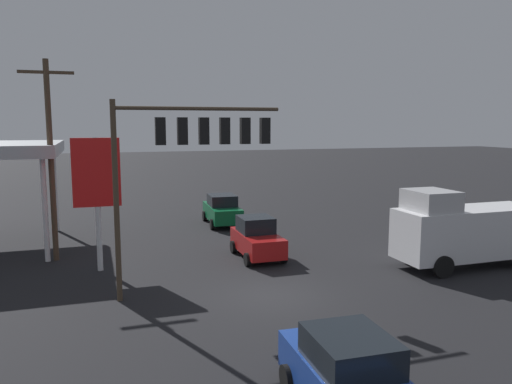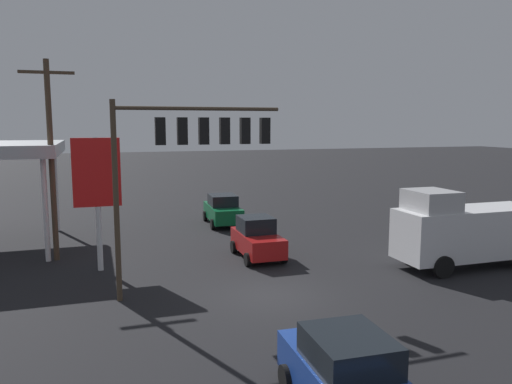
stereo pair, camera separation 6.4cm
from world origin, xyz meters
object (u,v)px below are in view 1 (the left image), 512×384
(utility_pole, at_px, (51,156))
(delivery_truck, at_px, (465,230))
(sedan_waiting, at_px, (222,210))
(price_sign, at_px, (97,178))
(hatchback_crossing, at_px, (257,238))
(sedan_far, at_px, (349,377))
(traffic_signal_assembly, at_px, (190,145))

(utility_pole, xyz_separation_m, delivery_truck, (-17.69, 6.94, -3.27))
(delivery_truck, bearing_deg, sedan_waiting, -57.49)
(utility_pole, bearing_deg, price_sign, 129.09)
(utility_pole, distance_m, sedan_waiting, 11.94)
(price_sign, relative_size, hatchback_crossing, 1.53)
(sedan_waiting, distance_m, hatchback_crossing, 8.35)
(sedan_waiting, relative_size, delivery_truck, 0.66)
(price_sign, distance_m, sedan_far, 14.67)
(price_sign, distance_m, delivery_truck, 16.53)
(traffic_signal_assembly, distance_m, price_sign, 5.56)
(sedan_far, relative_size, sedan_waiting, 1.00)
(utility_pole, bearing_deg, sedan_waiting, -148.98)
(utility_pole, height_order, sedan_waiting, utility_pole)
(utility_pole, distance_m, delivery_truck, 19.28)
(traffic_signal_assembly, bearing_deg, sedan_waiting, -109.37)
(sedan_waiting, bearing_deg, utility_pole, -56.18)
(sedan_far, height_order, delivery_truck, delivery_truck)
(sedan_far, height_order, sedan_waiting, same)
(price_sign, xyz_separation_m, sedan_far, (-5.01, 13.42, -3.15))
(utility_pole, xyz_separation_m, sedan_far, (-6.98, 15.84, -4.01))
(price_sign, bearing_deg, sedan_waiting, -133.03)
(traffic_signal_assembly, bearing_deg, hatchback_crossing, -134.29)
(price_sign, relative_size, sedan_waiting, 1.30)
(traffic_signal_assembly, height_order, sedan_waiting, traffic_signal_assembly)
(price_sign, bearing_deg, delivery_truck, 163.97)
(sedan_waiting, bearing_deg, sedan_far, -4.21)
(utility_pole, height_order, hatchback_crossing, utility_pole)
(price_sign, bearing_deg, hatchback_crossing, 179.02)
(sedan_far, distance_m, delivery_truck, 13.95)
(utility_pole, xyz_separation_m, sedan_waiting, (-9.64, -5.80, -4.01))
(hatchback_crossing, bearing_deg, sedan_waiting, 177.72)
(utility_pole, distance_m, price_sign, 3.24)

